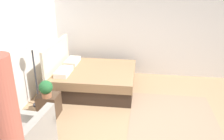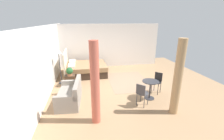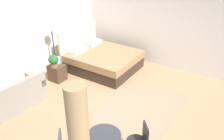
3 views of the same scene
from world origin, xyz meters
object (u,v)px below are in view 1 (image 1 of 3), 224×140
object	(u,v)px
potted_plant	(46,88)
vase	(48,88)
nightstand	(49,105)
floor_lamp	(33,58)
bed	(93,78)

from	to	relation	value
potted_plant	vase	world-z (taller)	potted_plant
nightstand	potted_plant	distance (m)	0.46
potted_plant	floor_lamp	size ratio (longest dim) A/B	0.24
bed	floor_lamp	bearing A→B (deg)	132.44
potted_plant	vase	size ratio (longest dim) A/B	1.74
bed	nightstand	bearing A→B (deg)	153.67
nightstand	vase	bearing A→B (deg)	18.28
vase	nightstand	bearing A→B (deg)	-161.72
vase	floor_lamp	world-z (taller)	floor_lamp
nightstand	potted_plant	xyz separation A→B (m)	(-0.10, -0.02, 0.45)
floor_lamp	potted_plant	bearing A→B (deg)	-136.39
vase	floor_lamp	distance (m)	0.75
nightstand	potted_plant	world-z (taller)	potted_plant
bed	vase	world-z (taller)	bed
nightstand	floor_lamp	size ratio (longest dim) A/B	0.32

